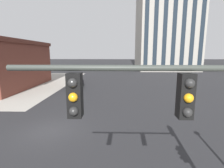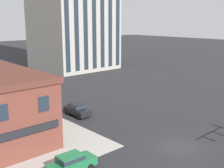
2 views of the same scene
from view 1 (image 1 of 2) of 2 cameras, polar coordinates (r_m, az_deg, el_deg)
The scene contains 2 objects.
ground_plane at distance 13.60m, azimuth -19.76°, elevation -14.38°, with size 320.00×320.00×0.00m, color #262628.
car_main_northbound_near at distance 28.15m, azimuth -12.09°, elevation 0.51°, with size 1.98×4.44×1.68m.
Camera 1 is at (4.79, -11.48, 5.50)m, focal length 27.51 mm.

